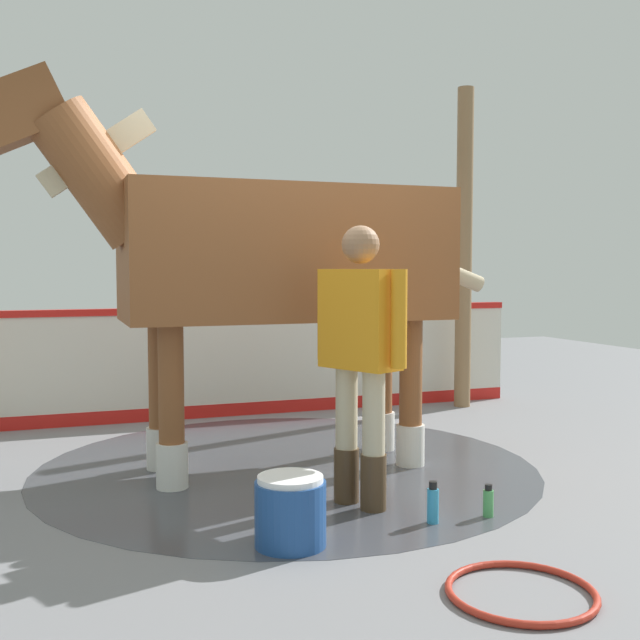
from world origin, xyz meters
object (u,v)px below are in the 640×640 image
object	(u,v)px
handler	(360,347)
hose_coil	(521,592)
bottle_spray	(488,502)
horse	(269,257)
bottle_shampoo	(433,504)
wash_bucket	(290,511)

from	to	relation	value
handler	hose_coil	world-z (taller)	handler
bottle_spray	hose_coil	world-z (taller)	bottle_spray
horse	hose_coil	bearing A→B (deg)	100.63
horse	hose_coil	size ratio (longest dim) A/B	5.56
horse	bottle_shampoo	bearing A→B (deg)	110.67
wash_bucket	hose_coil	distance (m)	1.17
handler	bottle_shampoo	bearing A→B (deg)	-83.45
horse	handler	xyz separation A→B (m)	(0.98, 0.25, -0.53)
handler	bottle_shampoo	distance (m)	0.96
bottle_spray	bottle_shampoo	bearing A→B (deg)	-92.60
wash_bucket	handler	bearing A→B (deg)	128.92
bottle_shampoo	hose_coil	distance (m)	0.96
horse	wash_bucket	xyz separation A→B (m)	(1.45, -0.33, -1.28)
handler	wash_bucket	bearing A→B (deg)	-165.26
wash_bucket	bottle_shampoo	bearing A→B (deg)	93.34
hose_coil	handler	bearing A→B (deg)	-173.79
horse	bottle_spray	distance (m)	2.15
wash_bucket	horse	bearing A→B (deg)	167.17
horse	handler	size ratio (longest dim) A/B	2.19
bottle_spray	hose_coil	size ratio (longest dim) A/B	0.29
bottle_shampoo	wash_bucket	bearing A→B (deg)	-86.66
wash_bucket	bottle_spray	bearing A→B (deg)	91.61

